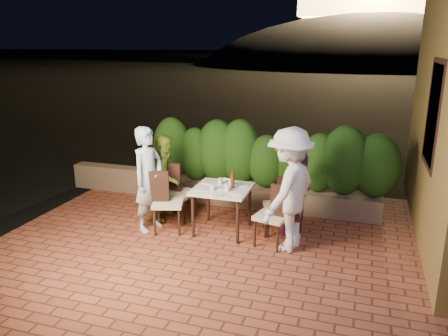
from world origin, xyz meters
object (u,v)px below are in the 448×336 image
at_px(chair_left_front, 168,202).
at_px(chair_left_back, 180,192).
at_px(chair_right_back, 278,205).
at_px(diner_white, 289,190).
at_px(chair_right_front, 272,215).
at_px(diner_blue, 149,179).
at_px(diner_purple, 297,183).
at_px(bowl, 224,180).
at_px(diner_green, 166,177).
at_px(parapet_lamp, 151,167).
at_px(beer_bottle, 233,178).
at_px(dining_table, 222,210).

relative_size(chair_left_front, chair_left_back, 1.02).
bearing_deg(chair_right_back, chair_left_back, -22.45).
bearing_deg(diner_white, chair_right_front, -79.03).
height_order(diner_blue, diner_purple, diner_blue).
height_order(chair_left_front, chair_right_back, chair_left_front).
distance_m(bowl, diner_white, 1.35).
distance_m(chair_right_back, diner_green, 2.00).
bearing_deg(chair_left_front, chair_right_front, -16.59).
distance_m(chair_right_back, parapet_lamp, 3.02).
relative_size(diner_purple, parapet_lamp, 12.02).
relative_size(bowl, diner_blue, 0.09).
distance_m(chair_right_front, parapet_lamp, 3.23).
distance_m(bowl, chair_left_front, 1.00).
relative_size(diner_green, diner_purple, 0.88).
relative_size(chair_left_front, diner_white, 0.55).
distance_m(chair_right_front, chair_right_back, 0.48).
xyz_separation_m(beer_bottle, chair_right_back, (0.71, 0.18, -0.44)).
height_order(bowl, diner_purple, diner_purple).
distance_m(diner_purple, parapet_lamp, 3.26).
bearing_deg(chair_left_back, parapet_lamp, 140.96).
xyz_separation_m(beer_bottle, chair_left_back, (-1.02, 0.24, -0.41)).
xyz_separation_m(diner_blue, diner_purple, (2.31, 0.58, -0.02)).
bearing_deg(chair_left_front, parapet_lamp, 108.05).
height_order(chair_left_back, diner_white, diner_white).
height_order(beer_bottle, chair_left_front, beer_bottle).
xyz_separation_m(dining_table, chair_right_back, (0.87, 0.23, 0.10)).
bearing_deg(diner_purple, diner_blue, -76.63).
distance_m(chair_left_front, diner_purple, 2.09).
height_order(diner_white, diner_purple, diner_white).
height_order(chair_left_front, diner_white, diner_white).
relative_size(chair_left_back, chair_right_back, 1.06).
bearing_deg(chair_right_front, chair_left_back, -4.75).
bearing_deg(diner_green, chair_right_back, -93.33).
bearing_deg(diner_white, dining_table, -86.29).
xyz_separation_m(beer_bottle, bowl, (-0.23, 0.28, -0.14)).
distance_m(dining_table, chair_left_back, 0.92).
relative_size(chair_right_back, parapet_lamp, 6.72).
bearing_deg(diner_green, dining_table, -105.94).
bearing_deg(chair_right_back, dining_table, -5.94).
height_order(chair_right_back, parapet_lamp, chair_right_back).
distance_m(diner_blue, diner_green, 0.56).
xyz_separation_m(beer_bottle, diner_blue, (-1.32, -0.31, -0.05)).
height_order(bowl, chair_left_back, chair_left_back).
bearing_deg(bowl, beer_bottle, -51.03).
xyz_separation_m(dining_table, chair_left_front, (-0.83, -0.26, 0.14)).
bearing_deg(diner_purple, dining_table, -75.35).
bearing_deg(diner_purple, chair_left_back, -89.74).
distance_m(chair_right_back, diner_white, 0.73).
relative_size(diner_green, parapet_lamp, 10.62).
relative_size(chair_left_front, diner_green, 0.69).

